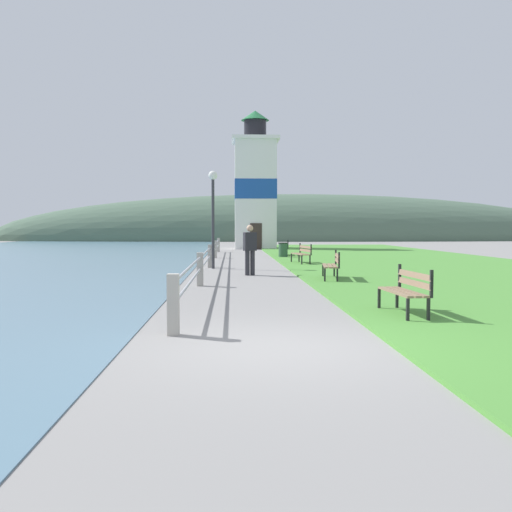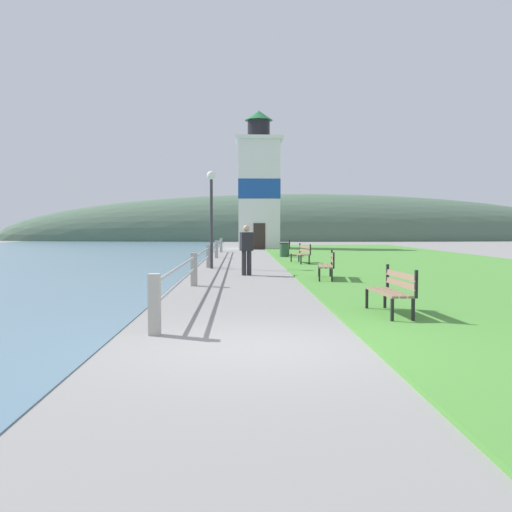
{
  "view_description": "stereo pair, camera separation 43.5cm",
  "coord_description": "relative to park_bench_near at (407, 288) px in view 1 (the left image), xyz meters",
  "views": [
    {
      "loc": [
        -0.61,
        -7.83,
        1.68
      ],
      "look_at": [
        0.55,
        19.52,
        0.3
      ],
      "focal_mm": 40.0,
      "sensor_mm": 36.0,
      "label": 1
    },
    {
      "loc": [
        -0.18,
        -7.84,
        1.68
      ],
      "look_at": [
        0.55,
        19.52,
        0.3
      ],
      "focal_mm": 40.0,
      "sensor_mm": 36.0,
      "label": 2
    }
  ],
  "objects": [
    {
      "name": "distant_hillside",
      "position": [
        5.34,
        63.68,
        -0.54
      ],
      "size": [
        80.0,
        16.0,
        12.0
      ],
      "color": "#4C6651",
      "rests_on": "ground_plane"
    },
    {
      "name": "ground_plane",
      "position": [
        -2.66,
        -2.65,
        -0.54
      ],
      "size": [
        160.0,
        160.0,
        0.0
      ],
      "primitive_type": "plane",
      "color": "gray"
    },
    {
      "name": "park_bench_by_lighthouse",
      "position": [
        -0.15,
        22.53,
        0.0
      ],
      "size": [
        0.66,
        2.03,
        0.94
      ],
      "rotation": [
        0.0,
        0.0,
        3.05
      ],
      "color": "#846B51",
      "rests_on": "ground_plane"
    },
    {
      "name": "park_bench_near",
      "position": [
        0.0,
        0.0,
        0.0
      ],
      "size": [
        0.57,
        1.64,
        0.94
      ],
      "rotation": [
        0.0,
        0.0,
        3.2
      ],
      "color": "#846B51",
      "rests_on": "ground_plane"
    },
    {
      "name": "lamp_post",
      "position": [
        -4.03,
        12.71,
        2.2
      ],
      "size": [
        0.36,
        0.36,
        3.96
      ],
      "color": "#333338",
      "rests_on": "ground_plane"
    },
    {
      "name": "park_bench_far",
      "position": [
        -0.07,
        15.25,
        0.0
      ],
      "size": [
        0.74,
        1.98,
        0.94
      ],
      "rotation": [
        0.0,
        0.0,
        3.28
      ],
      "color": "#846B51",
      "rests_on": "ground_plane"
    },
    {
      "name": "person_strolling",
      "position": [
        -2.64,
        9.4,
        0.42
      ],
      "size": [
        0.48,
        0.36,
        1.76
      ],
      "rotation": [
        0.0,
        0.0,
        1.9
      ],
      "color": "#28282D",
      "rests_on": "ground_plane"
    },
    {
      "name": "grass_verge",
      "position": [
        4.96,
        15.51,
        -0.51
      ],
      "size": [
        12.0,
        54.48,
        0.06
      ],
      "color": "#4C8E38",
      "rests_on": "ground_plane"
    },
    {
      "name": "trash_bin",
      "position": [
        -0.46,
        20.7,
        -0.11
      ],
      "size": [
        0.54,
        0.54,
        0.84
      ],
      "color": "#2D5138",
      "rests_on": "ground_plane"
    },
    {
      "name": "park_bench_midway",
      "position": [
        -0.1,
        7.28,
        0.0
      ],
      "size": [
        0.71,
        1.92,
        0.94
      ],
      "rotation": [
        0.0,
        0.0,
        3.01
      ],
      "color": "#846B51",
      "rests_on": "ground_plane"
    },
    {
      "name": "lighthouse",
      "position": [
        -1.42,
        34.65,
        4.26
      ],
      "size": [
        3.67,
        3.67,
        10.83
      ],
      "color": "white",
      "rests_on": "ground_plane"
    },
    {
      "name": "seawall_railing",
      "position": [
        -4.18,
        13.29,
        0.04
      ],
      "size": [
        0.18,
        30.05,
        0.96
      ],
      "color": "#A8A399",
      "rests_on": "ground_plane"
    }
  ]
}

